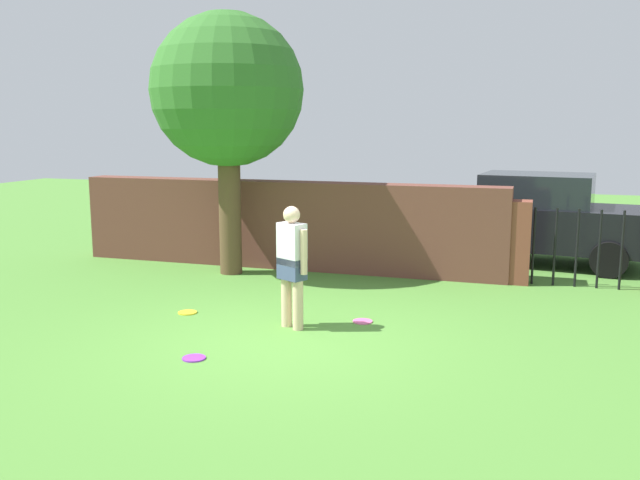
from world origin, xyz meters
TOP-DOWN VIEW (x-y plane):
  - ground_plane at (0.00, 0.00)m, footprint 40.00×40.00m
  - brick_wall at (-1.50, 4.06)m, footprint 8.12×0.50m
  - tree at (-2.26, 3.30)m, footprint 2.65×2.65m
  - person at (-0.07, 0.49)m, footprint 0.49×0.36m
  - fence_gate at (3.78, 4.06)m, footprint 2.68×0.44m
  - car at (2.94, 5.95)m, footprint 4.37×2.31m
  - frisbee_yellow at (-1.74, 0.70)m, footprint 0.27×0.27m
  - frisbee_pink at (0.75, 1.03)m, footprint 0.27×0.27m
  - frisbee_purple at (-0.74, -0.99)m, footprint 0.27×0.27m

SIDE VIEW (x-z plane):
  - ground_plane at x=0.00m, z-range 0.00..0.00m
  - frisbee_yellow at x=-1.74m, z-range 0.00..0.02m
  - frisbee_pink at x=0.75m, z-range 0.00..0.02m
  - frisbee_purple at x=-0.74m, z-range 0.00..0.02m
  - fence_gate at x=3.78m, z-range 0.00..1.40m
  - brick_wall at x=-1.50m, z-range 0.00..1.62m
  - car at x=2.94m, z-range 0.00..1.72m
  - person at x=-0.07m, z-range 0.09..1.71m
  - tree at x=-2.26m, z-range 0.92..5.48m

